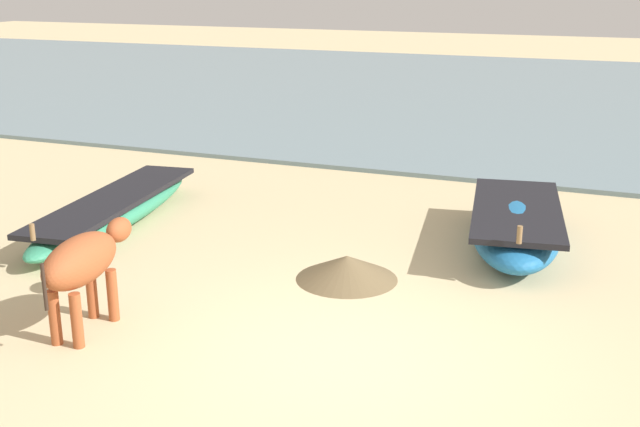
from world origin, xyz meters
name	(u,v)px	position (x,y,z in m)	size (l,w,h in m)	color
ground	(344,357)	(0.00, 0.00, 0.00)	(80.00, 80.00, 0.00)	#CCB789
sea_water	(547,97)	(0.00, 16.63, 0.04)	(60.00, 20.00, 0.08)	slate
fishing_boat_0	(115,210)	(-4.29, 2.51, 0.23)	(1.33, 4.16, 0.61)	#338C66
fishing_boat_1	(516,226)	(1.00, 3.62, 0.29)	(1.57, 3.24, 0.74)	#1E669E
cow_adult_rust	(84,262)	(-2.53, -0.37, 0.70)	(0.53, 1.51, 0.98)	#9E4C28
debris_pile_1	(347,267)	(-0.63, 1.81, 0.14)	(1.17, 1.17, 0.28)	brown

